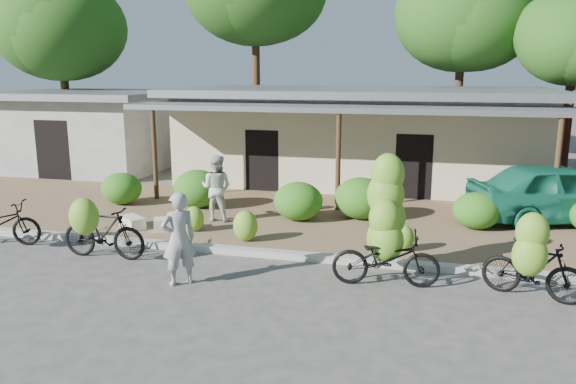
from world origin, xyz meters
name	(u,v)px	position (x,y,z in m)	size (l,w,h in m)	color
ground	(281,295)	(0.00, 0.00, 0.00)	(100.00, 100.00, 0.00)	#464341
sidewalk	(330,221)	(0.00, 5.00, 0.06)	(60.00, 6.00, 0.12)	brown
curb	(305,257)	(0.00, 2.00, 0.07)	(60.00, 0.25, 0.15)	#A8A399
shop_main	(360,134)	(0.00, 10.93, 1.72)	(13.00, 8.50, 3.35)	beige
shop_grey	(91,129)	(-11.00, 10.99, 1.62)	(7.00, 6.00, 3.15)	#ABACA6
tree_back_left	(58,26)	(-13.69, 13.11, 5.88)	(5.79, 5.72, 8.07)	#442C1B
tree_center_right	(458,16)	(3.31, 16.61, 6.22)	(5.70, 5.62, 8.37)	#442C1B
tree_near_right	(570,37)	(7.31, 14.61, 5.18)	(4.45, 4.27, 6.83)	#442C1B
hedge_0	(122,188)	(-6.25, 5.19, 0.59)	(1.19, 1.07, 0.93)	#2C6316
hedge_1	(198,189)	(-3.93, 5.38, 0.66)	(1.39, 1.25, 1.09)	#2C6316
hedge_2	(298,201)	(-0.81, 4.73, 0.63)	(1.30, 1.17, 1.01)	#2C6316
hedge_3	(361,198)	(0.76, 5.29, 0.67)	(1.41, 1.27, 1.10)	#2C6316
hedge_4	(477,211)	(3.65, 5.03, 0.58)	(1.17, 1.05, 0.91)	#2C6316
bike_left	(100,230)	(-4.22, 0.93, 0.66)	(1.92, 1.19, 1.48)	black
bike_center	(386,234)	(1.74, 1.20, 0.94)	(2.07, 1.30, 2.44)	black
bike_right	(533,263)	(4.30, 0.84, 0.70)	(1.85, 1.37, 1.70)	black
loose_banana_a	(194,219)	(-3.03, 3.07, 0.43)	(0.50, 0.42, 0.62)	#73B22C
loose_banana_b	(245,226)	(-1.56, 2.62, 0.48)	(0.57, 0.49, 0.72)	#73B22C
loose_banana_c	(404,238)	(2.01, 2.81, 0.41)	(0.46, 0.39, 0.57)	#73B22C
sack_near	(172,224)	(-3.61, 3.04, 0.27)	(0.85, 0.40, 0.30)	white
sack_far	(132,222)	(-4.66, 2.97, 0.26)	(0.75, 0.38, 0.28)	white
vendor	(179,239)	(-2.00, 0.07, 0.89)	(0.65, 0.43, 1.79)	gray
bystander	(217,188)	(-2.87, 4.20, 0.98)	(0.84, 0.66, 1.73)	silver
teal_van	(559,192)	(5.73, 6.20, 0.90)	(1.85, 4.60, 1.57)	#186D52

